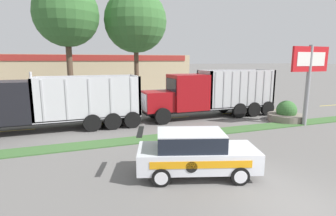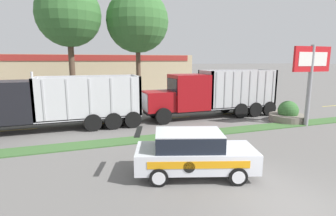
# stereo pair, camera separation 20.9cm
# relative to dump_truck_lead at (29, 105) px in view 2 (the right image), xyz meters

# --- Properties ---
(ground_plane) EXTENTS (600.00, 600.00, 0.00)m
(ground_plane) POSITION_rel_dump_truck_lead_xyz_m (8.59, -12.19, -1.62)
(ground_plane) COLOR slate
(grass_verge) EXTENTS (120.00, 1.31, 0.06)m
(grass_verge) POSITION_rel_dump_truck_lead_xyz_m (8.59, -4.03, -1.59)
(grass_verge) COLOR #3D6633
(grass_verge) RESTS_ON ground_plane
(centre_line_2) EXTENTS (2.40, 0.14, 0.01)m
(centre_line_2) POSITION_rel_dump_truck_lead_xyz_m (-0.99, 0.63, -1.62)
(centre_line_2) COLOR yellow
(centre_line_2) RESTS_ON ground_plane
(centre_line_3) EXTENTS (2.40, 0.14, 0.01)m
(centre_line_3) POSITION_rel_dump_truck_lead_xyz_m (4.41, 0.63, -1.62)
(centre_line_3) COLOR yellow
(centre_line_3) RESTS_ON ground_plane
(centre_line_4) EXTENTS (2.40, 0.14, 0.01)m
(centre_line_4) POSITION_rel_dump_truck_lead_xyz_m (9.81, 0.63, -1.62)
(centre_line_4) COLOR yellow
(centre_line_4) RESTS_ON ground_plane
(centre_line_5) EXTENTS (2.40, 0.14, 0.01)m
(centre_line_5) POSITION_rel_dump_truck_lead_xyz_m (15.21, 0.63, -1.62)
(centre_line_5) COLOR yellow
(centre_line_5) RESTS_ON ground_plane
(centre_line_6) EXTENTS (2.40, 0.14, 0.01)m
(centre_line_6) POSITION_rel_dump_truck_lead_xyz_m (20.61, 0.63, -1.62)
(centre_line_6) COLOR yellow
(centre_line_6) RESTS_ON ground_plane
(centre_line_7) EXTENTS (2.40, 0.14, 0.01)m
(centre_line_7) POSITION_rel_dump_truck_lead_xyz_m (26.01, 0.63, -1.62)
(centre_line_7) COLOR yellow
(centre_line_7) RESTS_ON ground_plane
(dump_truck_lead) EXTENTS (11.49, 2.79, 3.70)m
(dump_truck_lead) POSITION_rel_dump_truck_lead_xyz_m (0.00, 0.00, 0.00)
(dump_truck_lead) COLOR black
(dump_truck_lead) RESTS_ON ground_plane
(dump_truck_mid) EXTENTS (10.48, 2.56, 3.59)m
(dump_truck_mid) POSITION_rel_dump_truck_lead_xyz_m (11.72, 0.07, 0.08)
(dump_truck_mid) COLOR black
(dump_truck_mid) RESTS_ON ground_plane
(rally_car) EXTENTS (4.81, 3.11, 1.76)m
(rally_car) POSITION_rel_dump_truck_lead_xyz_m (6.83, -9.09, -0.74)
(rally_car) COLOR silver
(rally_car) RESTS_ON ground_plane
(store_sign_post) EXTENTS (2.93, 0.28, 5.32)m
(store_sign_post) POSITION_rel_dump_truck_lead_xyz_m (17.23, -4.56, 2.18)
(store_sign_post) COLOR gray
(store_sign_post) RESTS_ON ground_plane
(stone_planter) EXTENTS (2.57, 2.57, 1.49)m
(stone_planter) POSITION_rel_dump_truck_lead_xyz_m (17.03, -3.12, -1.13)
(stone_planter) COLOR slate
(stone_planter) RESTS_ON ground_plane
(store_building_backdrop) EXTENTS (32.82, 12.10, 5.12)m
(store_building_backdrop) POSITION_rel_dump_truck_lead_xyz_m (3.58, 26.06, 0.94)
(store_building_backdrop) COLOR tan
(store_building_backdrop) RESTS_ON ground_plane
(tree_behind_left) EXTENTS (6.09, 6.09, 12.68)m
(tree_behind_left) POSITION_rel_dump_truck_lead_xyz_m (8.82, 8.58, 7.08)
(tree_behind_left) COLOR brown
(tree_behind_left) RESTS_ON ground_plane
(tree_behind_centre) EXTENTS (5.72, 5.72, 12.66)m
(tree_behind_centre) POSITION_rel_dump_truck_lead_xyz_m (2.51, 8.29, 7.29)
(tree_behind_centre) COLOR brown
(tree_behind_centre) RESTS_ON ground_plane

